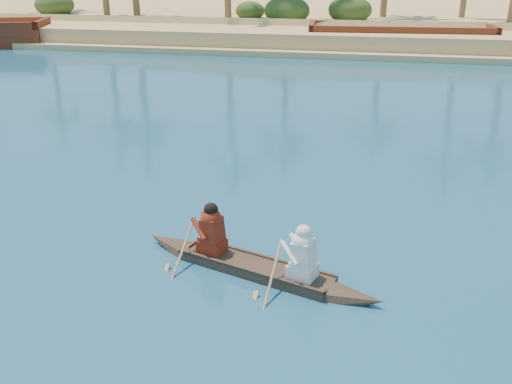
# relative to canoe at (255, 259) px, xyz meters

# --- Properties ---
(ground) EXTENTS (160.00, 160.00, 0.00)m
(ground) POSITION_rel_canoe_xyz_m (-4.80, 3.94, -0.27)
(ground) COLOR navy
(ground) RESTS_ON ground
(sandy_embankment) EXTENTS (150.00, 51.00, 1.50)m
(sandy_embankment) POSITION_rel_canoe_xyz_m (-4.80, 50.83, 0.26)
(sandy_embankment) COLOR tan
(sandy_embankment) RESTS_ON ground
(shrub_cluster) EXTENTS (100.00, 6.00, 2.40)m
(shrub_cluster) POSITION_rel_canoe_xyz_m (-4.80, 35.44, 0.93)
(shrub_cluster) COLOR #273D16
(shrub_cluster) RESTS_ON ground
(canoe) EXTENTS (5.10, 2.25, 1.42)m
(canoe) POSITION_rel_canoe_xyz_m (0.00, 0.00, 0.00)
(canoe) COLOR #3E3122
(canoe) RESTS_ON ground
(barge_mid) EXTENTS (12.26, 4.91, 2.00)m
(barge_mid) POSITION_rel_canoe_xyz_m (3.27, 30.94, 0.43)
(barge_mid) COLOR #622B15
(barge_mid) RESTS_ON ground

